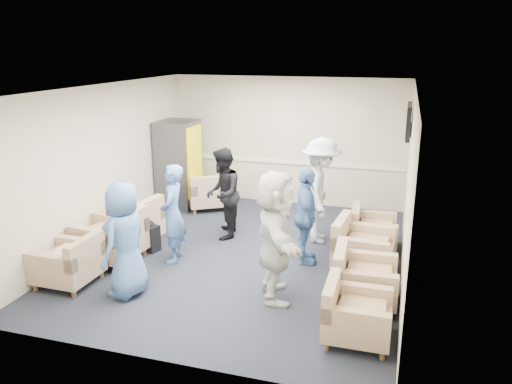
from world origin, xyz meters
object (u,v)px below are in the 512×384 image
(armchair_left_mid, at_px, (113,240))
(person_mid_left, at_px, (173,214))
(armchair_left_near, at_px, (71,264))
(armchair_right_far, at_px, (370,231))
(person_mid_right, at_px, (306,216))
(vending_machine, at_px, (179,164))
(person_back_left, at_px, (223,194))
(person_front_right, at_px, (276,236))
(armchair_corner, at_px, (208,194))
(armchair_right_midnear, at_px, (361,280))
(armchair_right_midfar, at_px, (359,248))
(person_back_right, at_px, (321,191))
(armchair_left_far, at_px, (132,225))
(person_front_left, at_px, (125,240))
(armchair_right_near, at_px, (353,316))

(armchair_left_mid, distance_m, person_mid_left, 1.05)
(person_mid_left, bearing_deg, armchair_left_near, -53.81)
(armchair_right_far, height_order, person_mid_right, person_mid_right)
(vending_machine, bearing_deg, person_mid_right, -33.94)
(vending_machine, xyz_separation_m, person_mid_right, (3.11, -2.09, -0.15))
(armchair_left_mid, xyz_separation_m, person_back_left, (1.31, 1.47, 0.45))
(person_back_left, xyz_separation_m, person_front_right, (1.45, -1.91, 0.09))
(armchair_left_mid, height_order, person_back_left, person_back_left)
(armchair_left_near, distance_m, armchair_corner, 3.84)
(armchair_right_far, relative_size, vending_machine, 0.43)
(armchair_left_mid, relative_size, armchair_right_midnear, 1.17)
(armchair_right_midfar, bearing_deg, armchair_left_mid, 107.58)
(armchair_right_midfar, distance_m, person_mid_left, 2.93)
(armchair_right_far, bearing_deg, armchair_right_midnear, 177.17)
(armchair_left_mid, bearing_deg, person_back_right, 127.27)
(person_back_left, bearing_deg, armchair_right_far, 81.88)
(person_back_left, bearing_deg, armchair_left_mid, -54.99)
(armchair_left_mid, xyz_separation_m, person_back_right, (2.99, 1.78, 0.56))
(armchair_left_far, xyz_separation_m, person_front_left, (0.84, -1.60, 0.45))
(armchair_left_near, distance_m, person_mid_right, 3.53)
(armchair_right_midnear, distance_m, person_front_left, 3.20)
(armchair_right_near, xyz_separation_m, vending_machine, (-4.07, 4.07, 0.61))
(armchair_right_midnear, bearing_deg, person_mid_right, 39.37)
(armchair_left_mid, bearing_deg, person_back_left, 144.91)
(armchair_left_near, xyz_separation_m, person_back_left, (1.45, 2.37, 0.49))
(armchair_left_mid, distance_m, armchair_corner, 2.93)
(armchair_right_midnear, distance_m, person_back_left, 3.14)
(person_back_right, bearing_deg, armchair_left_mid, 112.43)
(armchair_right_far, bearing_deg, armchair_left_near, 119.75)
(armchair_right_near, height_order, armchair_right_midfar, armchair_right_midfar)
(vending_machine, bearing_deg, person_front_right, -48.52)
(armchair_left_mid, distance_m, armchair_right_near, 4.05)
(armchair_left_near, height_order, armchair_right_near, armchair_left_near)
(armchair_right_near, bearing_deg, person_back_left, 44.04)
(armchair_left_far, bearing_deg, armchair_right_near, 72.39)
(vending_machine, bearing_deg, armchair_right_far, -16.43)
(armchair_left_mid, relative_size, person_mid_right, 0.65)
(person_front_right, bearing_deg, armchair_left_near, 80.70)
(armchair_left_mid, relative_size, armchair_corner, 0.88)
(armchair_left_near, xyz_separation_m, armchair_right_near, (4.02, -0.26, -0.01))
(armchair_right_near, height_order, person_front_left, person_front_left)
(armchair_left_near, height_order, person_back_right, person_back_right)
(armchair_right_midfar, xyz_separation_m, person_front_right, (-1.01, -1.23, 0.56))
(armchair_right_far, height_order, person_front_left, person_front_left)
(armchair_left_near, distance_m, armchair_right_far, 4.78)
(armchair_left_near, bearing_deg, armchair_right_midnear, 100.14)
(person_front_right, bearing_deg, person_back_left, 18.79)
(armchair_right_near, bearing_deg, person_front_right, 56.58)
(person_front_right, bearing_deg, armchair_right_near, -141.70)
(armchair_right_far, bearing_deg, person_front_left, 127.20)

